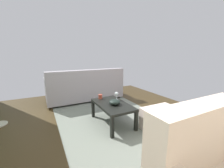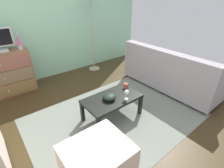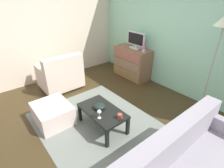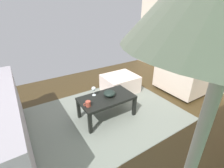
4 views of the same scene
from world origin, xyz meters
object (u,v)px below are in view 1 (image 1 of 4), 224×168
at_px(bowl_decorative, 115,102).
at_px(mug, 100,96).
at_px(ottoman, 168,123).
at_px(coffee_table, 112,106).
at_px(couch_large, 85,88).
at_px(wine_glass, 117,94).

bearing_deg(bowl_decorative, mug, 12.19).
distance_m(bowl_decorative, ottoman, 0.91).
height_order(coffee_table, couch_large, couch_large).
relative_size(couch_large, ottoman, 2.84).
bearing_deg(wine_glass, coffee_table, 131.52).
bearing_deg(bowl_decorative, coffee_table, 10.05).
relative_size(bowl_decorative, ottoman, 0.28).
xyz_separation_m(coffee_table, couch_large, (1.57, 0.02, 0.01)).
xyz_separation_m(couch_large, ottoman, (-2.27, -0.64, -0.15)).
xyz_separation_m(coffee_table, bowl_decorative, (-0.06, -0.01, 0.10)).
relative_size(wine_glass, bowl_decorative, 0.79).
bearing_deg(mug, ottoman, -146.77).
bearing_deg(couch_large, bowl_decorative, -178.73).
distance_m(coffee_table, bowl_decorative, 0.12).
bearing_deg(mug, bowl_decorative, -167.81).
bearing_deg(mug, coffee_table, -167.44).
relative_size(coffee_table, bowl_decorative, 4.45).
distance_m(wine_glass, couch_large, 1.44).
bearing_deg(bowl_decorative, ottoman, -136.50).
bearing_deg(ottoman, coffee_table, 41.31).
distance_m(wine_glass, mug, 0.34).
distance_m(bowl_decorative, couch_large, 1.63).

